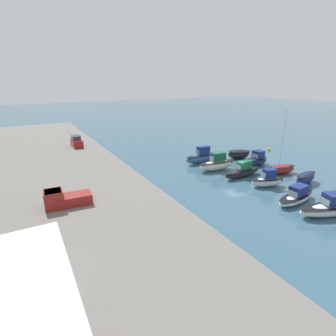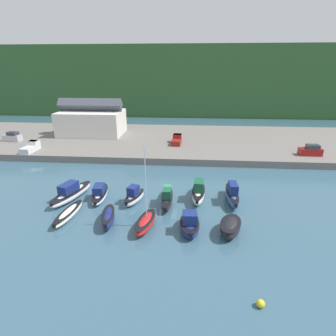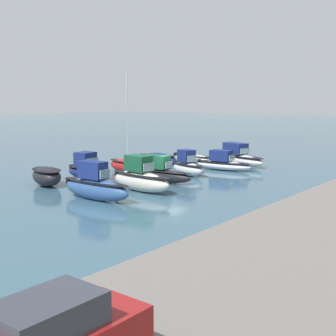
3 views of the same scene
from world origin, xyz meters
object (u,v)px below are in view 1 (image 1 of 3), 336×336
(moored_boat_0, at_px, (333,207))
(pickup_truck_0, at_px, (64,199))
(moored_boat_8, at_px, (281,169))
(moored_boat_2, at_px, (267,180))
(moored_boat_7, at_px, (306,178))
(moored_boat_1, at_px, (296,196))
(moored_boat_9, at_px, (257,160))
(moored_boat_10, at_px, (239,154))
(moored_boat_3, at_px, (243,171))
(mooring_buoy_0, at_px, (269,149))
(moored_boat_4, at_px, (217,164))
(parked_car_0, at_px, (77,142))
(moored_boat_5, at_px, (202,157))

(moored_boat_0, relative_size, pickup_truck_0, 1.72)
(moored_boat_8, bearing_deg, moored_boat_2, 124.30)
(moored_boat_7, bearing_deg, moored_boat_2, 60.17)
(moored_boat_0, height_order, moored_boat_2, same)
(moored_boat_1, height_order, moored_boat_2, moored_boat_2)
(moored_boat_9, height_order, moored_boat_10, moored_boat_9)
(moored_boat_3, bearing_deg, moored_boat_1, 173.80)
(moored_boat_2, distance_m, pickup_truck_0, 26.33)
(moored_boat_3, relative_size, moored_boat_9, 1.49)
(mooring_buoy_0, bearing_deg, moored_boat_3, 118.21)
(moored_boat_0, distance_m, moored_boat_4, 18.13)
(moored_boat_0, xyz_separation_m, moored_boat_9, (16.83, -6.62, 0.00))
(mooring_buoy_0, bearing_deg, pickup_truck_0, 101.48)
(mooring_buoy_0, bearing_deg, moored_boat_2, 129.53)
(moored_boat_10, relative_size, parked_car_0, 1.12)
(parked_car_0, relative_size, mooring_buoy_0, 6.39)
(moored_boat_8, bearing_deg, moored_boat_4, 61.76)
(moored_boat_3, xyz_separation_m, parked_car_0, (26.82, 19.18, 1.39))
(moored_boat_9, relative_size, moored_boat_10, 1.00)
(moored_boat_10, xyz_separation_m, pickup_truck_0, (-7.49, 32.29, 1.29))
(moored_boat_4, bearing_deg, mooring_buoy_0, -71.10)
(moored_boat_0, relative_size, moored_boat_10, 1.77)
(moored_boat_8, bearing_deg, mooring_buoy_0, -31.89)
(moored_boat_2, height_order, moored_boat_7, moored_boat_2)
(moored_boat_10, bearing_deg, moored_boat_2, 170.83)
(moored_boat_5, height_order, mooring_buoy_0, moored_boat_5)
(moored_boat_5, height_order, moored_boat_7, moored_boat_5)
(parked_car_0, distance_m, pickup_truck_0, 27.44)
(moored_boat_0, xyz_separation_m, moored_boat_5, (22.70, 0.89, 0.17))
(moored_boat_5, bearing_deg, moored_boat_1, 179.81)
(moored_boat_2, bearing_deg, moored_boat_9, -21.06)
(moored_boat_1, bearing_deg, moored_boat_9, -35.33)
(moored_boat_7, xyz_separation_m, mooring_buoy_0, (15.31, -10.57, -0.54))
(moored_boat_0, relative_size, moored_boat_8, 0.83)
(moored_boat_2, bearing_deg, moored_boat_1, -171.87)
(moored_boat_0, height_order, moored_boat_8, moored_boat_8)
(moored_boat_4, distance_m, pickup_truck_0, 24.57)
(moored_boat_1, bearing_deg, mooring_buoy_0, -48.72)
(moored_boat_1, height_order, moored_boat_5, moored_boat_5)
(moored_boat_0, bearing_deg, moored_boat_10, -0.32)
(moored_boat_5, distance_m, parked_car_0, 25.43)
(moored_boat_0, bearing_deg, pickup_truck_0, 78.64)
(moored_boat_10, bearing_deg, parked_car_0, 71.85)
(moored_boat_5, xyz_separation_m, pickup_truck_0, (-8.79, 24.63, 1.08))
(parked_car_0, bearing_deg, moored_boat_0, 115.36)
(moored_boat_1, distance_m, moored_boat_3, 9.79)
(moored_boat_0, distance_m, moored_boat_2, 9.19)
(moored_boat_5, distance_m, moored_boat_7, 16.98)
(moored_boat_8, xyz_separation_m, moored_boat_10, (9.67, -0.40, 0.12))
(parked_car_0, bearing_deg, moored_boat_4, 128.43)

